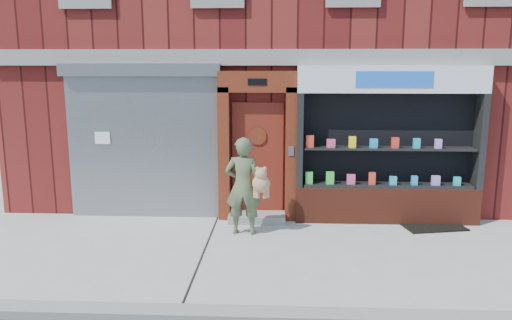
{
  "coord_description": "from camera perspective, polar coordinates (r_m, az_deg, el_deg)",
  "views": [
    {
      "loc": [
        -0.33,
        -7.66,
        3.03
      ],
      "look_at": [
        -0.74,
        1.0,
        1.36
      ],
      "focal_mm": 35.0,
      "sensor_mm": 36.0,
      "label": 1
    }
  ],
  "objects": [
    {
      "name": "building",
      "position": [
        13.69,
        4.21,
        14.96
      ],
      "size": [
        12.0,
        8.16,
        8.0
      ],
      "color": "#551513",
      "rests_on": "ground"
    },
    {
      "name": "doormat",
      "position": [
        10.12,
        19.41,
        -7.05
      ],
      "size": [
        1.25,
        0.99,
        0.03
      ],
      "primitive_type": "cube",
      "rotation": [
        0.0,
        0.0,
        0.2
      ],
      "color": "black",
      "rests_on": "ground"
    },
    {
      "name": "curb",
      "position": [
        6.27,
        5.66,
        -17.41
      ],
      "size": [
        60.0,
        0.3,
        0.12
      ],
      "primitive_type": "cube",
      "color": "gray",
      "rests_on": "ground"
    },
    {
      "name": "ground",
      "position": [
        8.24,
        4.89,
        -10.67
      ],
      "size": [
        80.0,
        80.0,
        0.0
      ],
      "primitive_type": "plane",
      "color": "#9E9E99",
      "rests_on": "ground"
    },
    {
      "name": "shutter_bay",
      "position": [
        10.04,
        -12.78,
        3.16
      ],
      "size": [
        3.1,
        0.3,
        3.04
      ],
      "color": "gray",
      "rests_on": "ground"
    },
    {
      "name": "woman",
      "position": [
        8.92,
        -1.29,
        -2.94
      ],
      "size": [
        0.82,
        0.46,
        1.77
      ],
      "color": "#51603F",
      "rests_on": "ground"
    },
    {
      "name": "pharmacy_bay",
      "position": [
        9.84,
        14.84,
        0.87
      ],
      "size": [
        3.5,
        0.41,
        3.0
      ],
      "color": "maroon",
      "rests_on": "ground"
    },
    {
      "name": "red_door_bay",
      "position": [
        9.66,
        0.17,
        1.56
      ],
      "size": [
        1.52,
        0.58,
        2.9
      ],
      "color": "#4E1B0D",
      "rests_on": "ground"
    }
  ]
}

